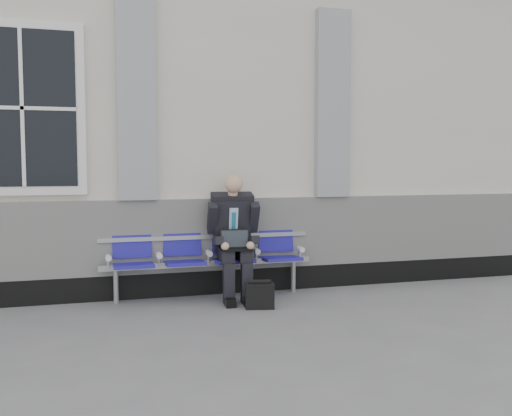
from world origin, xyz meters
name	(u,v)px	position (x,y,z in m)	size (l,w,h in m)	color
station_building	(12,123)	(-0.02, 3.47, 2.22)	(14.40, 4.40, 4.49)	beige
bench	(208,252)	(2.42, 1.32, 0.55)	(2.60, 0.47, 0.91)	#9EA0A3
businessman	(234,232)	(2.71, 1.18, 0.80)	(0.64, 0.85, 1.50)	black
briefcase	(260,295)	(2.87, 0.59, 0.15)	(0.34, 0.20, 0.33)	black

